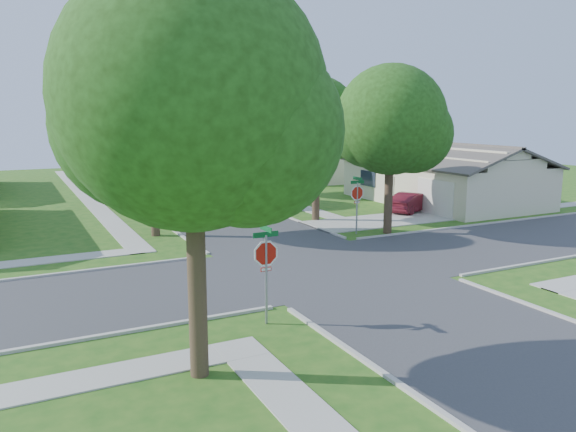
# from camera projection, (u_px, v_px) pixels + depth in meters

# --- Properties ---
(ground) EXTENTS (100.00, 100.00, 0.00)m
(ground) POSITION_uv_depth(u_px,v_px,m) (324.00, 267.00, 22.90)
(ground) COLOR #235316
(ground) RESTS_ON ground
(road_ns) EXTENTS (7.00, 100.00, 0.02)m
(road_ns) POSITION_uv_depth(u_px,v_px,m) (324.00, 267.00, 22.90)
(road_ns) COLOR #333335
(road_ns) RESTS_ON ground
(sidewalk_ne) EXTENTS (1.20, 40.00, 0.04)m
(sidewalk_ne) POSITION_uv_depth(u_px,v_px,m) (233.00, 186.00, 48.45)
(sidewalk_ne) COLOR #9E9B91
(sidewalk_ne) RESTS_ON ground
(sidewalk_nw) EXTENTS (1.20, 40.00, 0.04)m
(sidewalk_nw) POSITION_uv_depth(u_px,v_px,m) (85.00, 195.00, 43.07)
(sidewalk_nw) COLOR #9E9B91
(sidewalk_nw) RESTS_ON ground
(driveway) EXTENTS (8.80, 3.60, 0.05)m
(driveway) POSITION_uv_depth(u_px,v_px,m) (380.00, 221.00, 32.62)
(driveway) COLOR #9E9B91
(driveway) RESTS_ON ground
(stop_sign_sw) EXTENTS (1.05, 0.80, 2.98)m
(stop_sign_sw) POSITION_uv_depth(u_px,v_px,m) (266.00, 258.00, 16.33)
(stop_sign_sw) COLOR gray
(stop_sign_sw) RESTS_ON ground
(stop_sign_ne) EXTENTS (1.05, 0.80, 2.98)m
(stop_sign_ne) POSITION_uv_depth(u_px,v_px,m) (357.00, 195.00, 28.74)
(stop_sign_ne) COLOR gray
(stop_sign_ne) RESTS_ON ground
(tree_e_near) EXTENTS (4.97, 4.80, 8.28)m
(tree_e_near) POSITION_uv_depth(u_px,v_px,m) (317.00, 123.00, 31.90)
(tree_e_near) COLOR #38281C
(tree_e_near) RESTS_ON ground
(tree_e_mid) EXTENTS (5.59, 5.40, 9.21)m
(tree_e_mid) POSITION_uv_depth(u_px,v_px,m) (239.00, 112.00, 42.34)
(tree_e_mid) COLOR #38281C
(tree_e_mid) RESTS_ON ground
(tree_e_far) EXTENTS (5.17, 5.00, 8.72)m
(tree_e_far) POSITION_uv_depth(u_px,v_px,m) (189.00, 116.00, 53.82)
(tree_e_far) COLOR #38281C
(tree_e_far) RESTS_ON ground
(tree_w_near) EXTENTS (5.38, 5.20, 8.97)m
(tree_w_near) POSITION_uv_depth(u_px,v_px,m) (152.00, 115.00, 27.67)
(tree_w_near) COLOR #38281C
(tree_w_near) RESTS_ON ground
(tree_w_mid) EXTENTS (5.80, 5.60, 9.56)m
(tree_w_mid) POSITION_uv_depth(u_px,v_px,m) (110.00, 109.00, 38.16)
(tree_w_mid) COLOR #38281C
(tree_w_mid) RESTS_ON ground
(tree_w_far) EXTENTS (4.76, 4.60, 8.04)m
(tree_w_far) POSITION_uv_depth(u_px,v_px,m) (86.00, 121.00, 49.76)
(tree_w_far) COLOR #38281C
(tree_w_far) RESTS_ON ground
(tree_sw_corner) EXTENTS (6.21, 6.00, 9.55)m
(tree_sw_corner) POSITION_uv_depth(u_px,v_px,m) (194.00, 109.00, 12.35)
(tree_sw_corner) COLOR #38281C
(tree_sw_corner) RESTS_ON ground
(tree_ne_corner) EXTENTS (5.80, 5.60, 8.66)m
(tree_ne_corner) POSITION_uv_depth(u_px,v_px,m) (392.00, 125.00, 28.40)
(tree_ne_corner) COLOR #38281C
(tree_ne_corner) RESTS_ON ground
(house_ne_near) EXTENTS (8.42, 13.60, 4.23)m
(house_ne_near) POSITION_uv_depth(u_px,v_px,m) (442.00, 181.00, 39.35)
(house_ne_near) COLOR beige
(house_ne_near) RESTS_ON ground
(house_ne_far) EXTENTS (8.42, 13.60, 4.23)m
(house_ne_far) POSITION_uv_depth(u_px,v_px,m) (316.00, 162.00, 55.17)
(house_ne_far) COLOR beige
(house_ne_far) RESTS_ON ground
(car_driveway) EXTENTS (4.10, 2.84, 1.28)m
(car_driveway) POSITION_uv_depth(u_px,v_px,m) (412.00, 202.00, 35.50)
(car_driveway) COLOR #5A121C
(car_driveway) RESTS_ON ground
(car_curb_east) EXTENTS (1.85, 4.17, 1.40)m
(car_curb_east) POSITION_uv_depth(u_px,v_px,m) (200.00, 179.00, 47.23)
(car_curb_east) COLOR black
(car_curb_east) RESTS_ON ground
(car_curb_west) EXTENTS (2.25, 4.59, 1.28)m
(car_curb_west) POSITION_uv_depth(u_px,v_px,m) (95.00, 168.00, 57.43)
(car_curb_west) COLOR black
(car_curb_west) RESTS_ON ground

